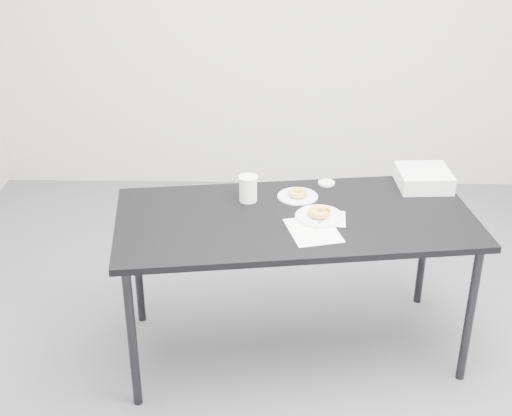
{
  "coord_description": "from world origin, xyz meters",
  "views": [
    {
      "loc": [
        0.07,
        -3.09,
        2.35
      ],
      "look_at": [
        0.0,
        0.02,
        0.78
      ],
      "focal_mm": 50.0,
      "sensor_mm": 36.0,
      "label": 1
    }
  ],
  "objects_px": {
    "plate_far": "(298,196)",
    "donut_near": "(319,212)",
    "table": "(295,227)",
    "pen": "(323,221)",
    "bakery_box": "(423,178)",
    "coffee_cup": "(248,189)",
    "donut_far": "(298,193)",
    "plate_near": "(319,216)",
    "scorecard": "(313,230)"
  },
  "relations": [
    {
      "from": "plate_far",
      "to": "pen",
      "type": "bearing_deg",
      "value": -67.63
    },
    {
      "from": "table",
      "to": "pen",
      "type": "distance_m",
      "value": 0.15
    },
    {
      "from": "donut_near",
      "to": "bakery_box",
      "type": "relative_size",
      "value": 0.41
    },
    {
      "from": "donut_near",
      "to": "plate_far",
      "type": "bearing_deg",
      "value": 113.59
    },
    {
      "from": "donut_near",
      "to": "coffee_cup",
      "type": "bearing_deg",
      "value": 153.4
    },
    {
      "from": "table",
      "to": "bakery_box",
      "type": "bearing_deg",
      "value": 19.98
    },
    {
      "from": "plate_near",
      "to": "donut_near",
      "type": "distance_m",
      "value": 0.02
    },
    {
      "from": "donut_near",
      "to": "bakery_box",
      "type": "xyz_separation_m",
      "value": [
        0.56,
        0.37,
        0.02
      ]
    },
    {
      "from": "table",
      "to": "donut_near",
      "type": "xyz_separation_m",
      "value": [
        0.11,
        -0.01,
        0.09
      ]
    },
    {
      "from": "donut_far",
      "to": "coffee_cup",
      "type": "distance_m",
      "value": 0.26
    },
    {
      "from": "plate_far",
      "to": "donut_far",
      "type": "xyz_separation_m",
      "value": [
        0.0,
        0.0,
        0.02
      ]
    },
    {
      "from": "scorecard",
      "to": "plate_near",
      "type": "height_order",
      "value": "plate_near"
    },
    {
      "from": "donut_near",
      "to": "coffee_cup",
      "type": "relative_size",
      "value": 0.82
    },
    {
      "from": "table",
      "to": "plate_near",
      "type": "height_order",
      "value": "plate_near"
    },
    {
      "from": "donut_far",
      "to": "scorecard",
      "type": "bearing_deg",
      "value": -80.24
    },
    {
      "from": "pen",
      "to": "donut_near",
      "type": "bearing_deg",
      "value": 48.95
    },
    {
      "from": "donut_near",
      "to": "donut_far",
      "type": "height_order",
      "value": "donut_near"
    },
    {
      "from": "scorecard",
      "to": "donut_near",
      "type": "relative_size",
      "value": 2.54
    },
    {
      "from": "table",
      "to": "bakery_box",
      "type": "xyz_separation_m",
      "value": [
        0.67,
        0.35,
        0.1
      ]
    },
    {
      "from": "pen",
      "to": "table",
      "type": "bearing_deg",
      "value": 97.21
    },
    {
      "from": "pen",
      "to": "plate_near",
      "type": "bearing_deg",
      "value": 48.95
    },
    {
      "from": "donut_near",
      "to": "coffee_cup",
      "type": "height_order",
      "value": "coffee_cup"
    },
    {
      "from": "plate_far",
      "to": "donut_near",
      "type": "bearing_deg",
      "value": -66.41
    },
    {
      "from": "scorecard",
      "to": "plate_far",
      "type": "relative_size",
      "value": 1.35
    },
    {
      "from": "table",
      "to": "donut_far",
      "type": "bearing_deg",
      "value": 77.64
    },
    {
      "from": "pen",
      "to": "bakery_box",
      "type": "relative_size",
      "value": 0.49
    },
    {
      "from": "donut_near",
      "to": "bakery_box",
      "type": "bearing_deg",
      "value": 33.24
    },
    {
      "from": "table",
      "to": "plate_far",
      "type": "relative_size",
      "value": 8.82
    },
    {
      "from": "scorecard",
      "to": "bakery_box",
      "type": "xyz_separation_m",
      "value": [
        0.59,
        0.5,
        0.04
      ]
    },
    {
      "from": "scorecard",
      "to": "plate_near",
      "type": "distance_m",
      "value": 0.14
    },
    {
      "from": "plate_near",
      "to": "bakery_box",
      "type": "xyz_separation_m",
      "value": [
        0.56,
        0.37,
        0.04
      ]
    },
    {
      "from": "scorecard",
      "to": "pen",
      "type": "bearing_deg",
      "value": 46.49
    },
    {
      "from": "table",
      "to": "bakery_box",
      "type": "height_order",
      "value": "bakery_box"
    },
    {
      "from": "plate_far",
      "to": "coffee_cup",
      "type": "distance_m",
      "value": 0.26
    },
    {
      "from": "scorecard",
      "to": "coffee_cup",
      "type": "xyz_separation_m",
      "value": [
        -0.31,
        0.31,
        0.07
      ]
    },
    {
      "from": "plate_near",
      "to": "donut_near",
      "type": "height_order",
      "value": "donut_near"
    },
    {
      "from": "pen",
      "to": "coffee_cup",
      "type": "relative_size",
      "value": 0.97
    },
    {
      "from": "plate_far",
      "to": "coffee_cup",
      "type": "height_order",
      "value": "coffee_cup"
    },
    {
      "from": "pen",
      "to": "plate_near",
      "type": "height_order",
      "value": "pen"
    },
    {
      "from": "donut_near",
      "to": "donut_far",
      "type": "bearing_deg",
      "value": 113.59
    },
    {
      "from": "bakery_box",
      "to": "pen",
      "type": "bearing_deg",
      "value": -146.1
    },
    {
      "from": "donut_far",
      "to": "pen",
      "type": "bearing_deg",
      "value": -67.63
    },
    {
      "from": "plate_near",
      "to": "plate_far",
      "type": "height_order",
      "value": "plate_near"
    },
    {
      "from": "table",
      "to": "pen",
      "type": "height_order",
      "value": "pen"
    },
    {
      "from": "plate_near",
      "to": "pen",
      "type": "bearing_deg",
      "value": -73.69
    },
    {
      "from": "scorecard",
      "to": "plate_near",
      "type": "relative_size",
      "value": 1.19
    },
    {
      "from": "pen",
      "to": "bakery_box",
      "type": "height_order",
      "value": "bakery_box"
    },
    {
      "from": "plate_far",
      "to": "coffee_cup",
      "type": "xyz_separation_m",
      "value": [
        -0.25,
        -0.05,
        0.06
      ]
    },
    {
      "from": "donut_far",
      "to": "donut_near",
      "type": "bearing_deg",
      "value": -66.41
    },
    {
      "from": "plate_near",
      "to": "donut_near",
      "type": "relative_size",
      "value": 2.13
    }
  ]
}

